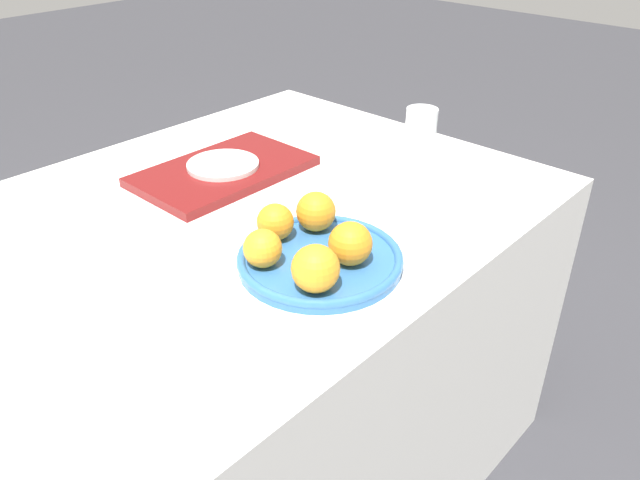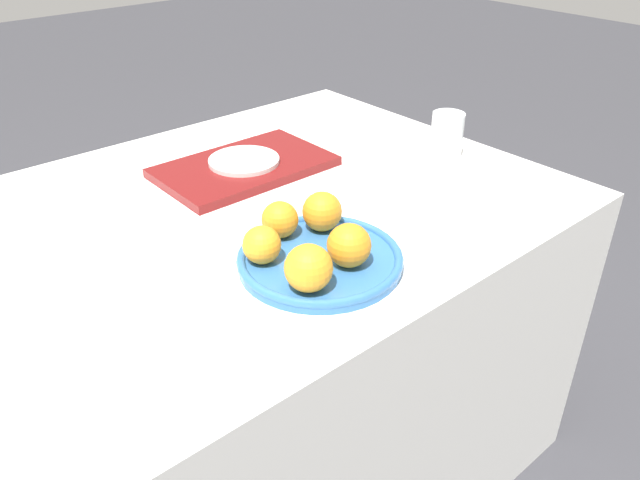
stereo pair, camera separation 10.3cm
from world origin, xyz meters
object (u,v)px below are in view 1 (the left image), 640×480
(water_glass, at_px, (421,131))
(napkin, at_px, (145,313))
(orange_0, at_px, (316,211))
(side_plate, at_px, (223,165))
(orange_2, at_px, (263,248))
(orange_4, at_px, (275,222))
(fruit_platter, at_px, (320,259))
(serving_tray, at_px, (223,171))
(orange_3, at_px, (316,269))
(orange_1, at_px, (350,244))

(water_glass, xyz_separation_m, napkin, (-0.80, -0.06, -0.05))
(orange_0, xyz_separation_m, napkin, (-0.34, 0.03, -0.05))
(orange_0, relative_size, side_plate, 0.46)
(orange_2, relative_size, side_plate, 0.41)
(orange_4, distance_m, napkin, 0.27)
(fruit_platter, distance_m, serving_tray, 0.42)
(serving_tray, distance_m, side_plate, 0.02)
(orange_2, xyz_separation_m, orange_3, (0.01, -0.11, 0.01))
(orange_4, bearing_deg, side_plate, 66.59)
(orange_2, xyz_separation_m, orange_4, (0.07, 0.05, 0.00))
(orange_4, bearing_deg, napkin, 179.76)
(orange_0, height_order, orange_3, orange_3)
(orange_1, xyz_separation_m, serving_tray, (0.10, 0.45, -0.04))
(fruit_platter, bearing_deg, serving_tray, 72.90)
(orange_3, distance_m, orange_4, 0.17)
(orange_3, bearing_deg, napkin, 142.42)
(fruit_platter, height_order, orange_4, orange_4)
(orange_3, height_order, serving_tray, orange_3)
(water_glass, height_order, napkin, water_glass)
(napkin, bearing_deg, fruit_platter, -19.81)
(fruit_platter, relative_size, water_glass, 2.62)
(orange_1, height_order, orange_2, orange_1)
(fruit_platter, relative_size, napkin, 2.19)
(fruit_platter, bearing_deg, orange_0, 47.03)
(orange_2, distance_m, napkin, 0.21)
(orange_4, relative_size, water_glass, 0.61)
(fruit_platter, bearing_deg, side_plate, 72.90)
(orange_1, relative_size, serving_tray, 0.20)
(orange_1, height_order, water_glass, water_glass)
(orange_0, height_order, side_plate, orange_0)
(side_plate, bearing_deg, orange_4, -113.41)
(napkin, bearing_deg, water_glass, 4.22)
(orange_1, relative_size, orange_3, 0.96)
(side_plate, bearing_deg, water_glass, -31.31)
(orange_3, bearing_deg, orange_2, 94.21)
(fruit_platter, xyz_separation_m, orange_1, (0.02, -0.05, 0.04))
(water_glass, bearing_deg, napkin, -175.78)
(fruit_platter, xyz_separation_m, orange_3, (-0.07, -0.06, 0.04))
(orange_2, xyz_separation_m, side_plate, (0.20, 0.35, -0.02))
(orange_0, relative_size, napkin, 0.56)
(orange_3, distance_m, water_glass, 0.63)
(orange_0, relative_size, serving_tray, 0.19)
(orange_0, bearing_deg, side_plate, 80.00)
(serving_tray, bearing_deg, orange_0, -100.00)
(fruit_platter, bearing_deg, orange_2, 147.44)
(orange_2, height_order, serving_tray, orange_2)
(orange_4, height_order, water_glass, water_glass)
(orange_3, bearing_deg, orange_1, 6.19)
(orange_0, relative_size, orange_3, 0.94)
(orange_3, bearing_deg, orange_4, 67.28)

